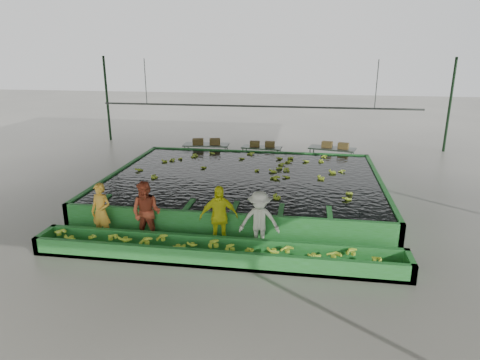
% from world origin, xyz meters
% --- Properties ---
extents(ground, '(80.00, 80.00, 0.00)m').
position_xyz_m(ground, '(0.00, 0.00, 0.00)').
color(ground, gray).
rests_on(ground, ground).
extents(shed_roof, '(20.00, 22.00, 0.04)m').
position_xyz_m(shed_roof, '(0.00, 0.00, 5.00)').
color(shed_roof, gray).
rests_on(shed_roof, shed_posts).
extents(shed_posts, '(20.00, 22.00, 5.00)m').
position_xyz_m(shed_posts, '(0.00, 0.00, 2.50)').
color(shed_posts, black).
rests_on(shed_posts, ground).
extents(flotation_tank, '(10.00, 8.00, 0.90)m').
position_xyz_m(flotation_tank, '(0.00, 1.50, 0.45)').
color(flotation_tank, '#287F30').
rests_on(flotation_tank, ground).
extents(tank_water, '(9.70, 7.70, 0.00)m').
position_xyz_m(tank_water, '(0.00, 1.50, 0.85)').
color(tank_water, black).
rests_on(tank_water, flotation_tank).
extents(sorting_trough, '(10.00, 1.00, 0.50)m').
position_xyz_m(sorting_trough, '(0.00, -3.60, 0.25)').
color(sorting_trough, '#287F30').
rests_on(sorting_trough, ground).
extents(cableway_rail, '(0.08, 0.08, 14.00)m').
position_xyz_m(cableway_rail, '(0.00, 5.00, 3.00)').
color(cableway_rail, '#59605B').
rests_on(cableway_rail, shed_roof).
extents(rail_hanger_left, '(0.04, 0.04, 2.00)m').
position_xyz_m(rail_hanger_left, '(-5.00, 5.00, 4.00)').
color(rail_hanger_left, '#59605B').
rests_on(rail_hanger_left, shed_roof).
extents(rail_hanger_right, '(0.04, 0.04, 2.00)m').
position_xyz_m(rail_hanger_right, '(5.00, 5.00, 4.00)').
color(rail_hanger_right, '#59605B').
rests_on(rail_hanger_right, shed_roof).
extents(worker_a, '(0.69, 0.51, 1.72)m').
position_xyz_m(worker_a, '(-3.58, -2.80, 0.86)').
color(worker_a, gold).
rests_on(worker_a, ground).
extents(worker_b, '(0.95, 0.76, 1.84)m').
position_xyz_m(worker_b, '(-2.20, -2.80, 0.92)').
color(worker_b, '#AD4529').
rests_on(worker_b, ground).
extents(worker_c, '(1.17, 0.78, 1.84)m').
position_xyz_m(worker_c, '(-0.08, -2.80, 0.92)').
color(worker_c, yellow).
rests_on(worker_c, ground).
extents(worker_d, '(1.18, 0.75, 1.74)m').
position_xyz_m(worker_d, '(1.06, -2.80, 0.87)').
color(worker_d, beige).
rests_on(worker_d, ground).
extents(packing_table_left, '(2.22, 1.00, 0.99)m').
position_xyz_m(packing_table_left, '(-2.55, 6.10, 0.49)').
color(packing_table_left, '#59605B').
rests_on(packing_table_left, ground).
extents(packing_table_mid, '(1.97, 0.98, 0.86)m').
position_xyz_m(packing_table_mid, '(0.12, 6.46, 0.43)').
color(packing_table_mid, '#59605B').
rests_on(packing_table_mid, ground).
extents(packing_table_right, '(2.26, 1.34, 0.96)m').
position_xyz_m(packing_table_right, '(3.45, 6.33, 0.48)').
color(packing_table_right, '#59605B').
rests_on(packing_table_right, ground).
extents(box_stack_left, '(1.37, 0.62, 0.28)m').
position_xyz_m(box_stack_left, '(-2.51, 6.00, 0.99)').
color(box_stack_left, brown).
rests_on(box_stack_left, packing_table_left).
extents(box_stack_mid, '(1.21, 0.38, 0.26)m').
position_xyz_m(box_stack_mid, '(0.14, 6.51, 0.86)').
color(box_stack_mid, brown).
rests_on(box_stack_mid, packing_table_mid).
extents(box_stack_right, '(1.28, 0.64, 0.27)m').
position_xyz_m(box_stack_right, '(3.58, 6.33, 0.97)').
color(box_stack_right, brown).
rests_on(box_stack_right, packing_table_right).
extents(floating_bananas, '(8.70, 5.93, 0.12)m').
position_xyz_m(floating_bananas, '(0.00, 2.30, 0.85)').
color(floating_bananas, '#A8CB2B').
rests_on(floating_bananas, tank_water).
extents(trough_bananas, '(9.70, 0.65, 0.13)m').
position_xyz_m(trough_bananas, '(0.00, -3.60, 0.40)').
color(trough_bananas, '#A8CB2B').
rests_on(trough_bananas, sorting_trough).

